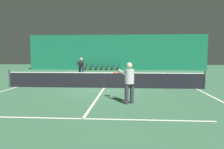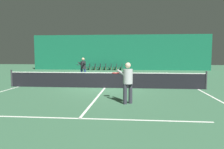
{
  "view_description": "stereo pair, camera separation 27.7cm",
  "coord_description": "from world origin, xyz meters",
  "px_view_note": "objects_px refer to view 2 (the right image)",
  "views": [
    {
      "loc": [
        1.39,
        -13.09,
        2.04
      ],
      "look_at": [
        0.59,
        -1.66,
        0.98
      ],
      "focal_mm": 35.0,
      "sensor_mm": 36.0,
      "label": 1
    },
    {
      "loc": [
        1.67,
        -13.07,
        2.04
      ],
      "look_at": [
        0.59,
        -1.66,
        0.98
      ],
      "focal_mm": 35.0,
      "sensor_mm": 36.0,
      "label": 2
    }
  ],
  "objects_px": {
    "courtside_chair_1": "(94,66)",
    "courtside_chair_6": "(121,66)",
    "tennis_net": "(105,80)",
    "courtside_chair_0": "(89,66)",
    "courtside_chair_2": "(100,66)",
    "courtside_chair_4": "(110,66)",
    "player_far": "(83,67)",
    "courtside_chair_3": "(105,66)",
    "courtside_chair_5": "(116,66)",
    "player_near": "(127,80)"
  },
  "relations": [
    {
      "from": "courtside_chair_1",
      "to": "courtside_chair_3",
      "type": "height_order",
      "value": "same"
    },
    {
      "from": "courtside_chair_2",
      "to": "player_far",
      "type": "bearing_deg",
      "value": 1.63
    },
    {
      "from": "courtside_chair_1",
      "to": "courtside_chair_5",
      "type": "height_order",
      "value": "same"
    },
    {
      "from": "courtside_chair_0",
      "to": "courtside_chair_6",
      "type": "relative_size",
      "value": 1.0
    },
    {
      "from": "player_far",
      "to": "courtside_chair_5",
      "type": "xyz_separation_m",
      "value": [
        1.78,
        10.76,
        -0.55
      ]
    },
    {
      "from": "tennis_net",
      "to": "courtside_chair_5",
      "type": "height_order",
      "value": "tennis_net"
    },
    {
      "from": "courtside_chair_0",
      "to": "courtside_chair_4",
      "type": "distance_m",
      "value": 2.79
    },
    {
      "from": "tennis_net",
      "to": "courtside_chair_6",
      "type": "height_order",
      "value": "tennis_net"
    },
    {
      "from": "player_far",
      "to": "courtside_chair_3",
      "type": "distance_m",
      "value": 10.78
    },
    {
      "from": "courtside_chair_1",
      "to": "courtside_chair_5",
      "type": "relative_size",
      "value": 1.0
    },
    {
      "from": "player_near",
      "to": "courtside_chair_3",
      "type": "distance_m",
      "value": 19.24
    },
    {
      "from": "courtside_chair_0",
      "to": "courtside_chair_1",
      "type": "height_order",
      "value": "same"
    },
    {
      "from": "courtside_chair_3",
      "to": "courtside_chair_5",
      "type": "relative_size",
      "value": 1.0
    },
    {
      "from": "courtside_chair_6",
      "to": "courtside_chair_1",
      "type": "bearing_deg",
      "value": -90.0
    },
    {
      "from": "player_far",
      "to": "courtside_chair_2",
      "type": "height_order",
      "value": "player_far"
    },
    {
      "from": "courtside_chair_6",
      "to": "courtside_chair_2",
      "type": "bearing_deg",
      "value": -90.0
    },
    {
      "from": "player_far",
      "to": "courtside_chair_0",
      "type": "height_order",
      "value": "player_far"
    },
    {
      "from": "player_far",
      "to": "courtside_chair_5",
      "type": "height_order",
      "value": "player_far"
    },
    {
      "from": "courtside_chair_0",
      "to": "courtside_chair_2",
      "type": "bearing_deg",
      "value": 90.0
    },
    {
      "from": "courtside_chair_1",
      "to": "courtside_chair_6",
      "type": "height_order",
      "value": "same"
    },
    {
      "from": "courtside_chair_2",
      "to": "courtside_chair_3",
      "type": "bearing_deg",
      "value": 90.0
    },
    {
      "from": "tennis_net",
      "to": "courtside_chair_1",
      "type": "relative_size",
      "value": 14.29
    },
    {
      "from": "courtside_chair_2",
      "to": "courtside_chair_6",
      "type": "distance_m",
      "value": 2.79
    },
    {
      "from": "courtside_chair_2",
      "to": "courtside_chair_6",
      "type": "bearing_deg",
      "value": 90.0
    },
    {
      "from": "courtside_chair_2",
      "to": "courtside_chair_4",
      "type": "distance_m",
      "value": 1.39
    },
    {
      "from": "courtside_chair_5",
      "to": "courtside_chair_6",
      "type": "relative_size",
      "value": 1.0
    },
    {
      "from": "tennis_net",
      "to": "courtside_chair_1",
      "type": "bearing_deg",
      "value": 102.48
    },
    {
      "from": "courtside_chair_0",
      "to": "courtside_chair_4",
      "type": "xyz_separation_m",
      "value": [
        2.79,
        0.0,
        0.0
      ]
    },
    {
      "from": "player_far",
      "to": "courtside_chair_4",
      "type": "distance_m",
      "value": 10.83
    },
    {
      "from": "player_far",
      "to": "courtside_chair_6",
      "type": "height_order",
      "value": "player_far"
    },
    {
      "from": "courtside_chair_1",
      "to": "courtside_chair_6",
      "type": "relative_size",
      "value": 1.0
    },
    {
      "from": "courtside_chair_3",
      "to": "player_near",
      "type": "bearing_deg",
      "value": 10.0
    },
    {
      "from": "courtside_chair_6",
      "to": "player_far",
      "type": "bearing_deg",
      "value": -12.98
    },
    {
      "from": "courtside_chair_6",
      "to": "courtside_chair_0",
      "type": "bearing_deg",
      "value": -90.0
    },
    {
      "from": "player_near",
      "to": "courtside_chair_5",
      "type": "xyz_separation_m",
      "value": [
        -1.95,
        18.94,
        -0.51
      ]
    },
    {
      "from": "courtside_chair_2",
      "to": "courtside_chair_6",
      "type": "xyz_separation_m",
      "value": [
        2.79,
        0.0,
        0.0
      ]
    },
    {
      "from": "courtside_chair_1",
      "to": "tennis_net",
      "type": "bearing_deg",
      "value": 12.48
    },
    {
      "from": "player_far",
      "to": "courtside_chair_0",
      "type": "bearing_deg",
      "value": -163.91
    },
    {
      "from": "courtside_chair_2",
      "to": "courtside_chair_3",
      "type": "relative_size",
      "value": 1.0
    },
    {
      "from": "tennis_net",
      "to": "player_far",
      "type": "height_order",
      "value": "player_far"
    },
    {
      "from": "courtside_chair_2",
      "to": "courtside_chair_6",
      "type": "height_order",
      "value": "same"
    },
    {
      "from": "courtside_chair_3",
      "to": "courtside_chair_5",
      "type": "distance_m",
      "value": 1.39
    },
    {
      "from": "courtside_chair_2",
      "to": "courtside_chair_4",
      "type": "bearing_deg",
      "value": 90.0
    },
    {
      "from": "tennis_net",
      "to": "courtside_chair_3",
      "type": "height_order",
      "value": "tennis_net"
    },
    {
      "from": "tennis_net",
      "to": "courtside_chair_1",
      "type": "xyz_separation_m",
      "value": [
        -3.28,
        14.81,
        -0.03
      ]
    },
    {
      "from": "player_far",
      "to": "courtside_chair_6",
      "type": "relative_size",
      "value": 2.11
    },
    {
      "from": "courtside_chair_4",
      "to": "player_far",
      "type": "bearing_deg",
      "value": -5.77
    },
    {
      "from": "player_far",
      "to": "courtside_chair_5",
      "type": "bearing_deg",
      "value": 177.7
    },
    {
      "from": "tennis_net",
      "to": "courtside_chair_3",
      "type": "distance_m",
      "value": 14.93
    },
    {
      "from": "tennis_net",
      "to": "courtside_chair_0",
      "type": "relative_size",
      "value": 14.29
    }
  ]
}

